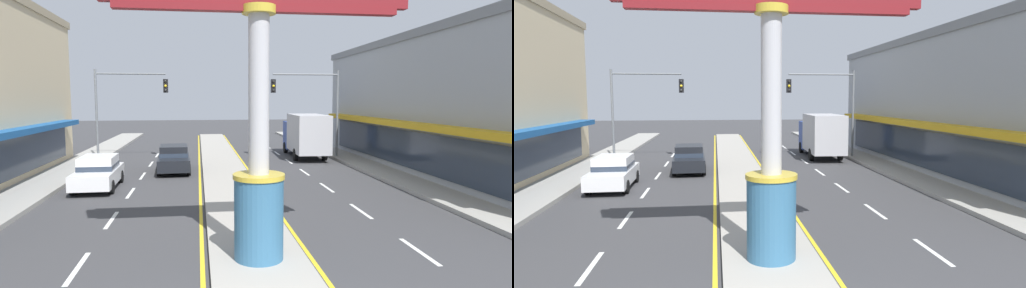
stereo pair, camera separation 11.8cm
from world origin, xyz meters
The scene contains 11 objects.
median_strip centered at (0.00, 18.00, 0.07)m, with size 2.53×52.00×0.14m, color #A39E93.
sidewalk_left centered at (-9.09, 16.00, 0.09)m, with size 2.45×60.00×0.18m, color #9E9B93.
sidewalk_right centered at (9.09, 16.00, 0.09)m, with size 2.45×60.00×0.18m, color #9E9B93.
lane_markings centered at (0.00, 16.65, 0.00)m, with size 9.27×52.00×0.01m.
district_sign centered at (0.00, 4.50, 4.06)m, with size 7.55×1.33×7.75m.
storefront_right centered at (14.82, 17.10, 3.94)m, with size 10.97×25.68×7.88m.
traffic_light_left_side centered at (-6.50, 24.21, 4.25)m, with size 4.86×0.46×6.20m.
traffic_light_right_side centered at (6.50, 23.46, 4.25)m, with size 4.86×0.46×6.20m.
box_truck_near_right_lane centered at (6.16, 24.20, 1.69)m, with size 2.42×6.97×3.12m.
sedan_far_right_lane centered at (-2.92, 19.19, 0.79)m, with size 1.98×4.37×1.53m.
sedan_near_left_lane centered at (-6.22, 14.90, 0.79)m, with size 1.89×4.33×1.53m.
Camera 2 is at (-1.39, -6.28, 4.25)m, focal length 30.57 mm.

